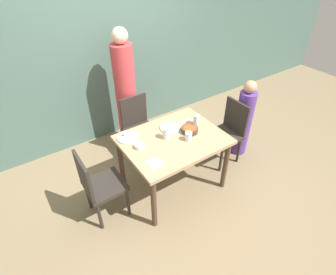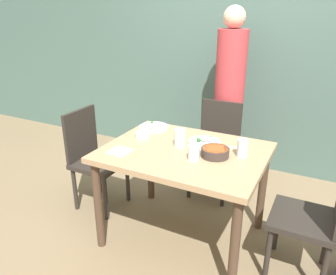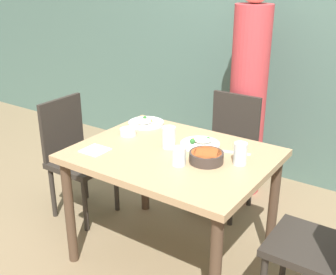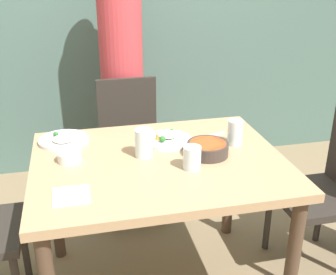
% 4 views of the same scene
% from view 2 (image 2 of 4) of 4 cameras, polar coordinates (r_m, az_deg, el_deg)
% --- Properties ---
extents(ground_plane, '(10.00, 10.00, 0.00)m').
position_cam_2_polar(ground_plane, '(2.70, 2.60, -16.64)').
color(ground_plane, '#847051').
extents(wall_back, '(10.00, 0.06, 2.70)m').
position_cam_2_polar(wall_back, '(3.57, 13.56, 15.86)').
color(wall_back, '#4C6B60').
rests_on(wall_back, ground_plane).
extents(dining_table, '(1.13, 0.88, 0.74)m').
position_cam_2_polar(dining_table, '(2.36, 2.86, -4.28)').
color(dining_table, tan).
rests_on(dining_table, ground_plane).
extents(chair_adult_spot, '(0.40, 0.40, 0.87)m').
position_cam_2_polar(chair_adult_spot, '(3.10, 8.35, -1.40)').
color(chair_adult_spot, '#2D2823').
rests_on(chair_adult_spot, ground_plane).
extents(chair_child_spot, '(0.40, 0.40, 0.87)m').
position_cam_2_polar(chair_child_spot, '(2.29, 24.38, -12.17)').
color(chair_child_spot, '#2D2823').
rests_on(chair_child_spot, ground_plane).
extents(chair_empty_left, '(0.40, 0.40, 0.87)m').
position_cam_2_polar(chair_empty_left, '(2.93, -12.89, -3.12)').
color(chair_empty_left, '#2D2823').
rests_on(chair_empty_left, ground_plane).
extents(person_adult, '(0.28, 0.28, 1.70)m').
position_cam_2_polar(person_adult, '(3.27, 10.49, 5.87)').
color(person_adult, '#C63D42').
rests_on(person_adult, ground_plane).
extents(bowl_curry, '(0.19, 0.19, 0.06)m').
position_cam_2_polar(bowl_curry, '(2.23, 8.19, -2.52)').
color(bowl_curry, '#3D332D').
rests_on(bowl_curry, dining_table).
extents(plate_rice_adult, '(0.24, 0.24, 0.05)m').
position_cam_2_polar(plate_rice_adult, '(2.44, 6.43, -0.63)').
color(plate_rice_adult, white).
rests_on(plate_rice_adult, dining_table).
extents(plate_rice_child, '(0.24, 0.24, 0.04)m').
position_cam_2_polar(plate_rice_child, '(2.73, -2.55, 1.87)').
color(plate_rice_child, white).
rests_on(plate_rice_child, dining_table).
extents(bowl_rice_small, '(0.11, 0.11, 0.04)m').
position_cam_2_polar(bowl_rice_small, '(2.54, -4.49, 0.51)').
color(bowl_rice_small, white).
rests_on(bowl_rice_small, dining_table).
extents(glass_water_tall, '(0.08, 0.08, 0.10)m').
position_cam_2_polar(glass_water_tall, '(2.16, 4.52, -2.65)').
color(glass_water_tall, silver).
rests_on(glass_water_tall, dining_table).
extents(glass_water_short, '(0.08, 0.08, 0.13)m').
position_cam_2_polar(glass_water_short, '(2.36, 2.09, -0.04)').
color(glass_water_short, silver).
rests_on(glass_water_short, dining_table).
extents(glass_water_center, '(0.07, 0.07, 0.12)m').
position_cam_2_polar(glass_water_center, '(2.25, 12.85, -1.79)').
color(glass_water_center, silver).
rests_on(glass_water_center, dining_table).
extents(napkin_folded, '(0.14, 0.14, 0.01)m').
position_cam_2_polar(napkin_folded, '(2.31, -8.43, -2.41)').
color(napkin_folded, white).
rests_on(napkin_folded, dining_table).
extents(fork_steel, '(0.18, 0.07, 0.01)m').
position_cam_2_polar(fork_steel, '(2.40, 11.51, -1.71)').
color(fork_steel, silver).
rests_on(fork_steel, dining_table).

